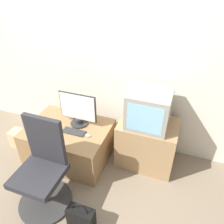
% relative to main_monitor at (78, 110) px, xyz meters
% --- Properties ---
extents(ground_plane, '(12.00, 12.00, 0.00)m').
position_rel_main_monitor_xyz_m(ground_plane, '(0.07, -0.85, -0.71)').
color(ground_plane, '#7F705B').
extents(wall_back, '(4.40, 0.05, 2.60)m').
position_rel_main_monitor_xyz_m(wall_back, '(0.07, 0.47, 0.59)').
color(wall_back, silver).
rests_on(wall_back, ground_plane).
extents(desk, '(1.07, 0.79, 0.49)m').
position_rel_main_monitor_xyz_m(desk, '(-0.11, -0.13, -0.46)').
color(desk, '#937047').
rests_on(desk, ground_plane).
extents(side_stand, '(0.72, 0.51, 0.64)m').
position_rel_main_monitor_xyz_m(side_stand, '(0.90, 0.12, -0.39)').
color(side_stand, '#A37F56').
rests_on(side_stand, ground_plane).
extents(main_monitor, '(0.50, 0.23, 0.45)m').
position_rel_main_monitor_xyz_m(main_monitor, '(0.00, 0.00, 0.00)').
color(main_monitor, '#2D2D2D').
rests_on(main_monitor, desk).
extents(keyboard, '(0.30, 0.11, 0.01)m').
position_rel_main_monitor_xyz_m(keyboard, '(0.02, -0.18, -0.21)').
color(keyboard, '#2D2D2D').
rests_on(keyboard, desk).
extents(mouse, '(0.07, 0.03, 0.03)m').
position_rel_main_monitor_xyz_m(mouse, '(0.22, -0.20, -0.20)').
color(mouse, silver).
rests_on(mouse, desk).
extents(crt_tv, '(0.48, 0.45, 0.44)m').
position_rel_main_monitor_xyz_m(crt_tv, '(0.88, 0.10, 0.15)').
color(crt_tv, gray).
rests_on(crt_tv, side_stand).
extents(office_chair, '(0.59, 0.59, 1.05)m').
position_rel_main_monitor_xyz_m(office_chair, '(-0.01, -0.83, -0.28)').
color(office_chair, '#333333').
rests_on(office_chair, ground_plane).
extents(cardboard_box_lower, '(0.32, 0.19, 0.26)m').
position_rel_main_monitor_xyz_m(cardboard_box_lower, '(-0.87, -0.21, -0.58)').
color(cardboard_box_lower, '#D1B27F').
rests_on(cardboard_box_lower, ground_plane).
extents(handbag, '(0.28, 0.12, 0.34)m').
position_rel_main_monitor_xyz_m(handbag, '(0.48, -0.97, -0.58)').
color(handbag, black).
rests_on(handbag, ground_plane).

